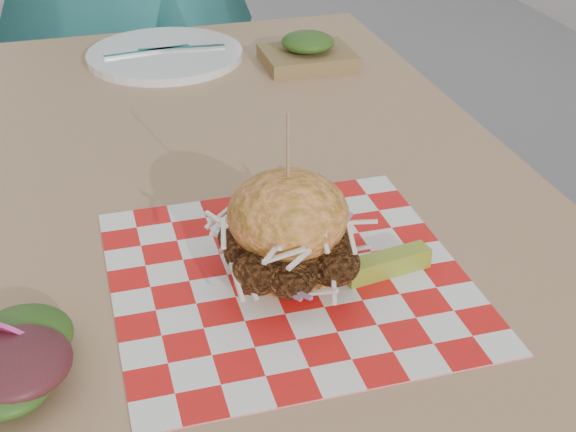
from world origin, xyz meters
The scene contains 7 objects.
patio_table centered at (-0.23, -0.04, 0.67)m, with size 0.80×1.20×0.75m.
patio_chair centered at (-0.25, 0.97, 0.55)m, with size 0.49×0.50×0.95m.
paper_liner centered at (-0.20, -0.30, 0.75)m, with size 0.36×0.36×0.00m, color red.
sandwich centered at (-0.20, -0.30, 0.80)m, with size 0.16×0.16×0.18m.
pickle_spear centered at (-0.10, -0.32, 0.76)m, with size 0.10×0.02×0.02m, color #94A42F.
place_setting centered at (-0.23, 0.40, 0.76)m, with size 0.27×0.27×0.02m.
kraft_tray centered at (0.00, 0.30, 0.77)m, with size 0.15×0.12×0.06m.
Camera 1 is at (-0.39, -0.95, 1.23)m, focal length 50.00 mm.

